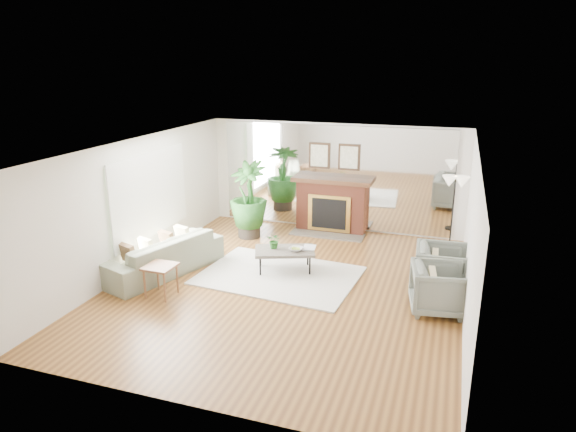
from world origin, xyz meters
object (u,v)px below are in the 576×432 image
(coffee_table, at_px, (285,251))
(side_table, at_px, (160,270))
(armchair_front, at_px, (439,289))
(potted_ficus, at_px, (248,197))
(sofa, at_px, (162,255))
(armchair_back, at_px, (441,268))
(floor_lamp, at_px, (455,188))
(fireplace, at_px, (331,204))

(coffee_table, height_order, side_table, side_table)
(armchair_front, xyz_separation_m, potted_ficus, (-4.26, 2.39, 0.54))
(sofa, bearing_deg, potted_ficus, -179.81)
(coffee_table, distance_m, armchair_back, 2.85)
(side_table, relative_size, floor_lamp, 0.34)
(armchair_back, distance_m, side_table, 4.84)
(coffee_table, height_order, armchair_front, armchair_front)
(floor_lamp, bearing_deg, coffee_table, -146.10)
(armchair_back, bearing_deg, floor_lamp, -6.24)
(armchair_front, bearing_deg, side_table, 91.65)
(fireplace, height_order, sofa, fireplace)
(armchair_back, bearing_deg, sofa, 96.36)
(side_table, distance_m, floor_lamp, 5.95)
(sofa, height_order, floor_lamp, floor_lamp)
(coffee_table, height_order, potted_ficus, potted_ficus)
(fireplace, height_order, floor_lamp, fireplace)
(coffee_table, height_order, sofa, sofa)
(side_table, bearing_deg, floor_lamp, 38.33)
(sofa, bearing_deg, side_table, 49.26)
(sofa, distance_m, side_table, 1.05)
(armchair_front, distance_m, side_table, 4.60)
(sofa, distance_m, armchair_back, 5.12)
(sofa, height_order, potted_ficus, potted_ficus)
(fireplace, relative_size, armchair_back, 2.31)
(armchair_front, height_order, potted_ficus, potted_ficus)
(coffee_table, xyz_separation_m, sofa, (-2.20, -0.76, -0.05))
(coffee_table, bearing_deg, armchair_back, 1.80)
(coffee_table, bearing_deg, side_table, -134.95)
(sofa, height_order, armchair_front, armchair_front)
(armchair_back, xyz_separation_m, armchair_front, (0.00, -0.84, -0.01))
(armchair_back, xyz_separation_m, potted_ficus, (-4.26, 1.56, 0.53))
(side_table, bearing_deg, coffee_table, 45.05)
(coffee_table, bearing_deg, sofa, -160.87)
(side_table, distance_m, potted_ficus, 3.35)
(side_table, bearing_deg, sofa, 121.02)
(fireplace, bearing_deg, potted_ficus, -149.26)
(potted_ficus, bearing_deg, armchair_back, -20.05)
(fireplace, bearing_deg, coffee_table, -95.45)
(fireplace, xyz_separation_m, floor_lamp, (2.70, -0.65, 0.75))
(fireplace, relative_size, potted_ficus, 1.17)
(fireplace, bearing_deg, sofa, -125.79)
(side_table, bearing_deg, armchair_back, 21.22)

